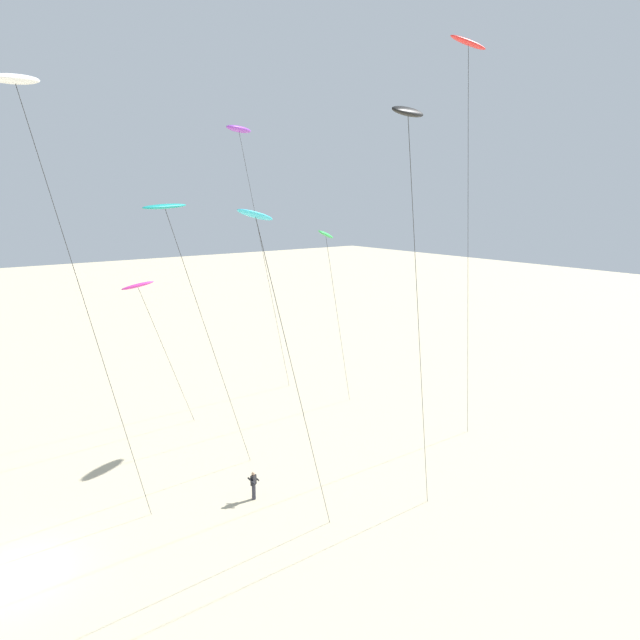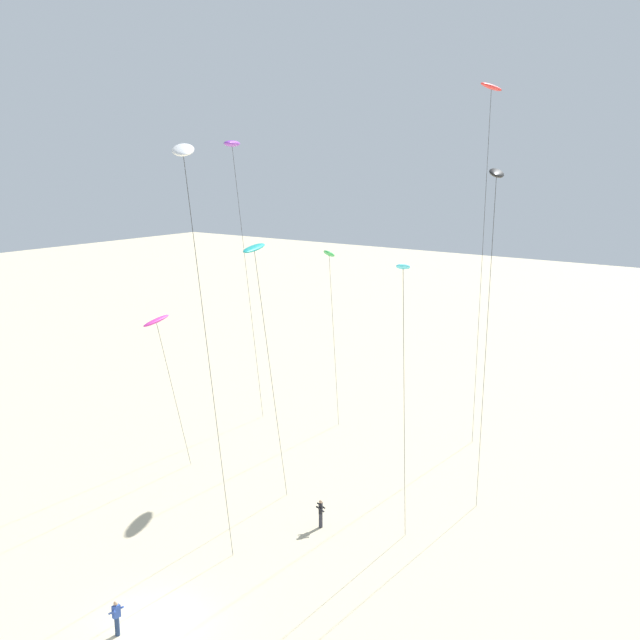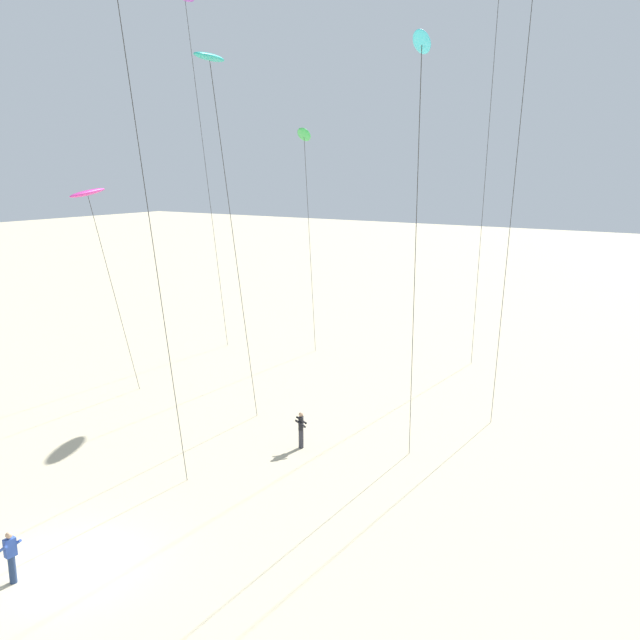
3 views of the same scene
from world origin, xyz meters
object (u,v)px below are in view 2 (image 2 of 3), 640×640
Objects in this scene: kite_magenta at (157,322)px; kite_flyer_nearest at (321,513)px; kite_flyer_middle at (117,617)px; kite_white at (183,153)px; kite_black at (496,177)px; kite_purple at (232,145)px; kite_red at (491,93)px; kite_green at (329,255)px; kite_cyan at (403,277)px; kite_teal at (255,252)px.

kite_magenta is 6.83× the size of kite_flyer_nearest.
kite_magenta is 17.36m from kite_flyer_middle.
kite_white is 12.73× the size of kite_flyer_nearest.
kite_flyer_nearest is at bearing -162.03° from kite_black.
kite_red reaches higher than kite_purple.
kite_magenta is at bearing -168.14° from kite_flyer_nearest.
kite_white is at bearing -71.02° from kite_green.
kite_green is 27.31m from kite_flyer_middle.
kite_black is (18.84, 4.91, 8.65)m from kite_magenta.
kite_green is (5.15, 3.95, -7.37)m from kite_purple.
kite_red reaches higher than kite_flyer_middle.
kite_cyan is at bearing -104.27° from kite_black.
kite_green is 0.69× the size of kite_white.
kite_red reaches higher than kite_black.
kite_flyer_nearest is (6.74, -10.27, -13.08)m from kite_green.
kite_magenta is (-8.95, 1.30, -5.00)m from kite_teal.
kite_purple is 1.08× the size of kite_black.
kite_white is at bearing -53.04° from kite_purple.
kite_flyer_nearest is (11.89, -6.31, -20.45)m from kite_purple.
kite_purple is 1.02× the size of kite_white.
kite_green is at bearing 37.52° from kite_purple.
kite_purple is 9.82m from kite_green.
kite_white is 12.73× the size of kite_flyer_middle.
kite_white reaches higher than kite_cyan.
kite_flyer_nearest is at bearing 66.51° from kite_teal.
kite_black is at bearing 17.97° from kite_flyer_nearest.
kite_magenta is 6.83× the size of kite_flyer_middle.
kite_white reaches higher than kite_teal.
kite_red is 15.00m from kite_green.
kite_white reaches higher than kite_flyer_middle.
kite_flyer_middle is at bearing -96.52° from kite_flyer_nearest.
kite_purple reaches higher than kite_cyan.
kite_cyan is 9.73× the size of kite_flyer_middle.
kite_purple is at bearing -162.06° from kite_red.
kite_magenta is 13.36m from kite_green.
kite_black reaches higher than kite_magenta.
kite_red is at bearing 69.49° from kite_teal.
kite_teal is at bearing -147.86° from kite_black.
kite_purple reaches higher than kite_magenta.
kite_white is 22.02m from kite_flyer_nearest.
kite_green is (-5.22, 13.76, -1.98)m from kite_teal.
kite_purple reaches higher than kite_black.
kite_flyer_nearest is (1.52, 3.50, -15.07)m from kite_teal.
kite_green is at bearing 153.42° from kite_black.
kite_cyan is at bearing -27.17° from kite_purple.
kite_flyer_middle is (8.97, -10.93, -10.07)m from kite_magenta.
kite_black is (9.88, 6.21, 3.65)m from kite_teal.
kite_purple is at bearing 118.10° from kite_flyer_middle.
kite_red is at bearing 77.22° from kite_flyer_middle.
kite_magenta is at bearing -106.69° from kite_green.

